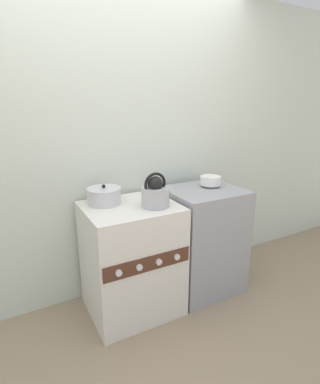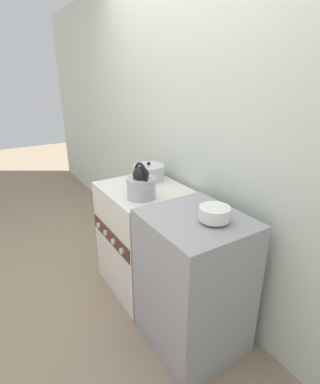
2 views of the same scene
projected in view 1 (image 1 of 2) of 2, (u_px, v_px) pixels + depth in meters
name	position (u px, v px, depth m)	size (l,w,h in m)	color
ground_plane	(149.00, 329.00, 2.19)	(12.00, 12.00, 0.00)	gray
wall_back	(111.00, 148.00, 2.39)	(7.00, 0.06, 2.50)	silver
stove	(132.00, 259.00, 2.31)	(0.68, 0.61, 0.87)	silver
counter	(203.00, 240.00, 2.59)	(0.61, 0.55, 0.91)	#99999E
kettle	(155.00, 194.00, 2.14)	(0.25, 0.20, 0.25)	#B2B2B7
cooking_pot	(104.00, 196.00, 2.21)	(0.25, 0.25, 0.15)	silver
enamel_bowl	(211.00, 181.00, 2.53)	(0.17, 0.17, 0.09)	white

